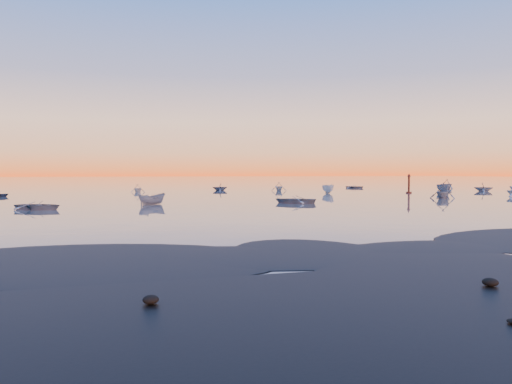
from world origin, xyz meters
name	(u,v)px	position (x,y,z in m)	size (l,w,h in m)	color
ground	(162,187)	(0.00, 100.00, 0.00)	(600.00, 600.00, 0.00)	slate
mud_lobes	(440,254)	(0.00, -1.00, 0.01)	(140.00, 6.00, 0.07)	black
moored_fleet	(200,196)	(0.00, 53.00, 0.00)	(124.00, 58.00, 1.20)	silver
boat_near_left	(39,209)	(-19.31, 31.65, 0.00)	(4.38, 1.83, 1.10)	slate
boat_near_center	(152,205)	(-8.50, 35.60, 0.00)	(3.47, 1.47, 1.20)	slate
channel_marker	(409,185)	(35.35, 53.06, 1.34)	(0.95, 0.95, 3.39)	#45180E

